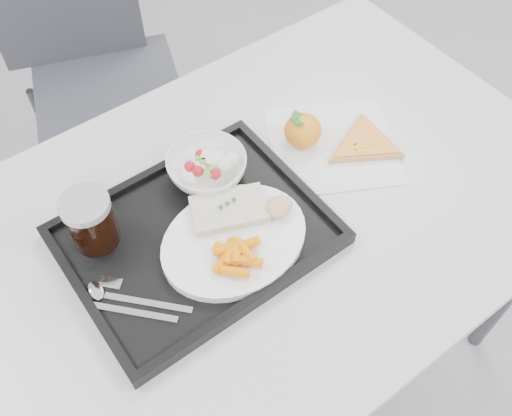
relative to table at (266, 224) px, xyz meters
name	(u,v)px	position (x,y,z in m)	size (l,w,h in m)	color
table	(266,224)	(0.00, 0.00, 0.00)	(1.20, 0.80, 0.75)	#BDBDC0
chair	(90,57)	(0.01, 0.85, -0.15)	(0.54, 0.55, 0.93)	#33343A
tray	(196,236)	(-0.15, 0.01, 0.08)	(0.45, 0.35, 0.03)	black
dinner_plate	(234,240)	(-0.10, -0.04, 0.09)	(0.27, 0.27, 0.02)	white
fish_fillet	(229,209)	(-0.08, 0.01, 0.11)	(0.15, 0.12, 0.03)	beige
bread_roll	(279,207)	(-0.01, -0.05, 0.12)	(0.05, 0.05, 0.03)	#E1BC7B
salad_bowl	(207,167)	(-0.06, 0.12, 0.11)	(0.15, 0.15, 0.05)	white
cola_glass	(91,220)	(-0.29, 0.11, 0.14)	(0.09, 0.09, 0.11)	black
cutlery	(123,300)	(-0.32, -0.02, 0.08)	(0.14, 0.15, 0.01)	silver
napkin	(332,145)	(0.20, 0.04, 0.07)	(0.33, 0.33, 0.00)	silver
tangerine	(303,131)	(0.15, 0.08, 0.10)	(0.08, 0.08, 0.07)	orange
pizza_slice	(365,143)	(0.25, 0.00, 0.08)	(0.20, 0.20, 0.02)	tan
carrot_pile	(235,254)	(-0.13, -0.08, 0.11)	(0.10, 0.09, 0.02)	orange
salad_contents	(213,161)	(-0.04, 0.11, 0.12)	(0.10, 0.08, 0.03)	#AB171E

